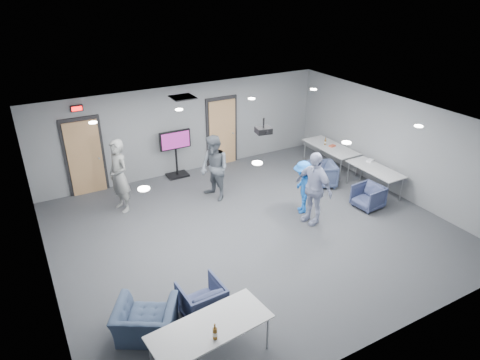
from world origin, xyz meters
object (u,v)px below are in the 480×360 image
table_front_left (210,328)px  bottle_right (325,142)px  person_a (119,176)px  chair_right_a (322,174)px  table_right_b (375,170)px  projector (264,130)px  person_b (214,168)px  chair_front_b (146,321)px  tv_stand (176,151)px  chair_right_b (368,197)px  person_d (303,187)px  bottle_front (215,333)px  table_right_a (331,148)px  chair_front_a (202,300)px  person_c (313,188)px

table_front_left → bottle_right: size_ratio=8.23×
person_a → chair_right_a: (5.45, -1.41, -0.62)m
table_front_left → bottle_right: bottle_right is taller
table_right_b → projector: 3.99m
person_b → chair_front_b: size_ratio=1.80×
person_a → projector: (2.86, -2.28, 1.44)m
person_a → person_b: 2.46m
projector → chair_front_b: bearing=-138.7°
table_right_b → tv_stand: size_ratio=1.15×
chair_right_b → table_right_b: table_right_b is taller
person_d → bottle_front: (-4.15, -3.43, 0.13)m
person_d → table_front_left: bearing=-25.7°
projector → table_front_left: bearing=-122.3°
bottle_front → bottle_right: bearing=39.9°
person_d → tv_stand: (-2.03, 3.57, 0.12)m
table_front_left → table_right_b: bearing=19.4°
table_right_a → tv_stand: (-4.45, 1.76, 0.14)m
person_d → table_right_a: bearing=153.4°
chair_front_a → chair_front_b: bearing=-2.4°
person_b → chair_right_a: size_ratio=2.37×
chair_front_a → table_front_left: bearing=71.4°
tv_stand → person_c: bearing=-64.4°
person_d → chair_right_a: 1.74m
person_b → person_c: 2.74m
person_b → tv_stand: 1.88m
person_c → table_right_b: person_c is taller
table_right_a → table_right_b: bearing=-180.0°
table_front_left → tv_stand: size_ratio=1.37×
chair_right_a → table_right_b: bearing=66.1°
chair_front_b → table_right_b: bearing=-133.1°
person_c → projector: 1.93m
chair_front_a → bottle_front: bearing=72.7°
chair_front_a → person_b: bearing=-121.5°
person_b → tv_stand: person_b is taller
chair_right_a → projector: projector is taller
person_d → chair_front_b: bearing=-39.2°
person_d → bottle_front: size_ratio=4.94×
chair_front_b → bottle_right: 8.33m
person_d → chair_front_a: bearing=-33.7°
tv_stand → projector: projector is taller
person_c → tv_stand: bearing=-165.5°
person_c → table_right_a: size_ratio=0.97×
chair_front_a → projector: projector is taller
table_right_b → chair_right_b: bearing=127.4°
bottle_front → person_b: bearing=64.2°
person_a → tv_stand: size_ratio=1.33×
chair_right_b → table_right_b: size_ratio=0.42×
person_a → chair_right_a: size_ratio=2.53×
person_a → table_right_b: (6.45, -2.45, -0.28)m
chair_front_a → table_right_b: size_ratio=0.45×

